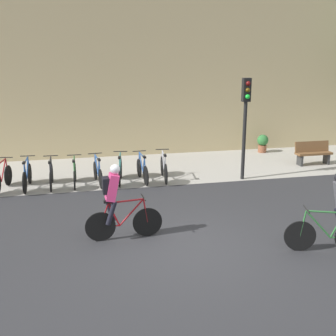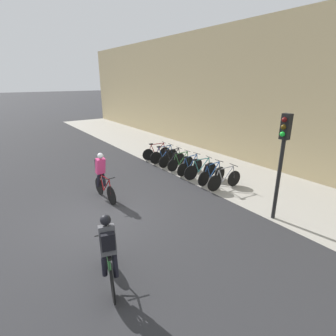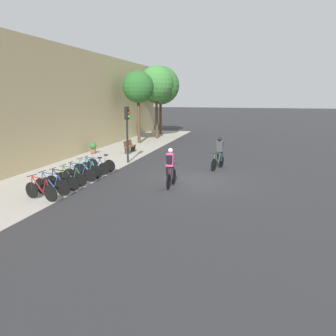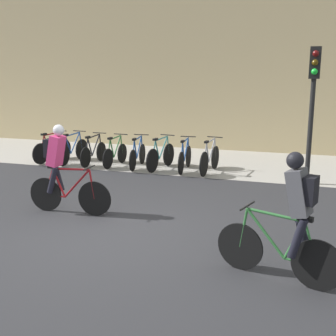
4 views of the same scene
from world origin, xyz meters
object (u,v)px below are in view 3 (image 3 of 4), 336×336
at_px(parked_bike_1, 52,185).
at_px(parked_bike_3, 71,177).
at_px(cyclist_grey, 219,152).
at_px(parked_bike_4, 80,174).
at_px(parked_bike_5, 87,170).
at_px(traffic_light_pole, 127,124).
at_px(parked_bike_6, 94,167).
at_px(parked_bike_7, 101,164).
at_px(bench, 129,146).
at_px(parked_bike_2, 62,181).
at_px(cyclist_pink, 170,167).
at_px(parked_bike_0, 41,190).
at_px(potted_plant, 93,147).

height_order(parked_bike_1, parked_bike_3, parked_bike_1).
bearing_deg(parked_bike_1, cyclist_grey, -41.62).
xyz_separation_m(parked_bike_4, parked_bike_5, (0.74, 0.00, 0.02)).
bearing_deg(traffic_light_pole, parked_bike_6, 171.52).
distance_m(parked_bike_4, parked_bike_5, 0.74).
relative_size(parked_bike_3, parked_bike_7, 0.91).
height_order(cyclist_grey, bench, cyclist_grey).
relative_size(parked_bike_5, parked_bike_6, 1.01).
height_order(parked_bike_2, parked_bike_6, parked_bike_6).
bearing_deg(parked_bike_1, traffic_light_pole, -4.08).
distance_m(parked_bike_7, bench, 6.10).
bearing_deg(cyclist_pink, parked_bike_5, 82.53).
bearing_deg(parked_bike_3, parked_bike_6, -0.01).
xyz_separation_m(parked_bike_0, parked_bike_4, (2.96, -0.00, -0.01)).
bearing_deg(parked_bike_7, parked_bike_4, -179.97).
bearing_deg(cyclist_grey, parked_bike_7, 111.71).
distance_m(cyclist_grey, parked_bike_6, 6.88).
bearing_deg(potted_plant, parked_bike_7, -148.20).
bearing_deg(parked_bike_7, traffic_light_pole, -10.80).
xyz_separation_m(parked_bike_1, parked_bike_7, (4.43, 0.00, 0.00)).
height_order(parked_bike_2, parked_bike_3, parked_bike_2).
bearing_deg(parked_bike_4, potted_plant, 23.33).
xyz_separation_m(cyclist_pink, parked_bike_5, (0.58, 4.44, -0.54)).
xyz_separation_m(parked_bike_2, bench, (9.74, 0.77, 0.08)).
height_order(parked_bike_0, parked_bike_3, parked_bike_0).
xyz_separation_m(parked_bike_7, potted_plant, (5.06, 3.13, 0.03)).
bearing_deg(parked_bike_6, cyclist_grey, -62.56).
xyz_separation_m(parked_bike_2, parked_bike_7, (3.69, 0.00, 0.02)).
bearing_deg(parked_bike_0, cyclist_grey, -38.73).
bearing_deg(parked_bike_1, potted_plant, 18.29).
xyz_separation_m(parked_bike_0, potted_plant, (10.22, 3.13, 0.04)).
distance_m(parked_bike_4, bench, 8.30).
xyz_separation_m(parked_bike_1, parked_bike_5, (2.95, 0.00, 0.00)).
relative_size(parked_bike_0, parked_bike_5, 0.98).
height_order(parked_bike_0, bench, parked_bike_0).
distance_m(traffic_light_pole, potted_plant, 4.77).
bearing_deg(cyclist_grey, parked_bike_5, 122.65).
xyz_separation_m(parked_bike_3, potted_plant, (8.01, 3.13, 0.06)).
relative_size(parked_bike_3, parked_bike_6, 0.94).
height_order(parked_bike_3, bench, parked_bike_3).
distance_m(parked_bike_1, parked_bike_5, 2.95).
relative_size(parked_bike_3, bench, 1.11).
distance_m(parked_bike_0, parked_bike_5, 3.69).
height_order(parked_bike_1, parked_bike_2, parked_bike_1).
distance_m(cyclist_grey, parked_bike_4, 7.67).
relative_size(parked_bike_2, parked_bike_4, 0.99).
xyz_separation_m(parked_bike_4, parked_bike_7, (2.21, 0.00, 0.02)).
bearing_deg(potted_plant, parked_bike_4, -156.67).
distance_m(parked_bike_2, bench, 9.78).
relative_size(cyclist_pink, parked_bike_5, 1.05).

